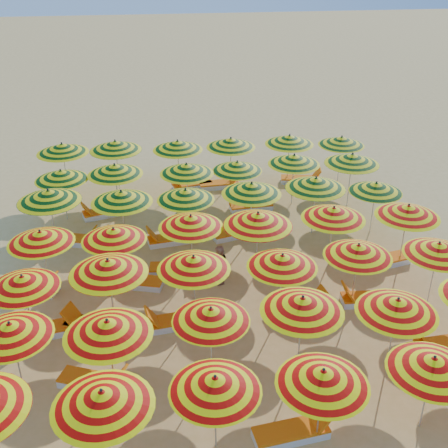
{
  "coord_description": "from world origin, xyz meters",
  "views": [
    {
      "loc": [
        -2.02,
        -15.37,
        10.23
      ],
      "look_at": [
        0.0,
        0.5,
        1.6
      ],
      "focal_mm": 45.0,
      "sensor_mm": 36.0,
      "label": 1
    }
  ],
  "objects": [
    {
      "name": "umbrella_28",
      "position": [
        3.54,
        2.35,
        2.03
      ],
      "size": [
        2.85,
        2.85,
        2.3
      ],
      "color": "silver",
      "rests_on": "ground"
    },
    {
      "name": "umbrella_20",
      "position": [
        -1.09,
        0.19,
        1.93
      ],
      "size": [
        2.11,
        2.11,
        2.19
      ],
      "color": "silver",
      "rests_on": "ground"
    },
    {
      "name": "umbrella_15",
      "position": [
        1.28,
        -2.38,
        1.88
      ],
      "size": [
        2.6,
        2.6,
        2.13
      ],
      "color": "silver",
      "rests_on": "ground"
    },
    {
      "name": "umbrella_22",
      "position": [
        3.52,
        0.14,
        1.95
      ],
      "size": [
        2.61,
        2.61,
        2.22
      ],
      "color": "silver",
      "rests_on": "ground"
    },
    {
      "name": "umbrella_25",
      "position": [
        -3.31,
        2.19,
        1.98
      ],
      "size": [
        2.36,
        2.36,
        2.25
      ],
      "color": "silver",
      "rests_on": "ground"
    },
    {
      "name": "lounger_11",
      "position": [
        5.36,
        -0.13,
        0.15
      ],
      "size": [
        1.82,
        0.97,
        0.69
      ],
      "rotation": [
        0.0,
        0.0,
        3.38
      ],
      "color": "white",
      "rests_on": "ground"
    },
    {
      "name": "lounger_13",
      "position": [
        -1.72,
        2.27,
        0.15
      ],
      "size": [
        1.8,
        0.84,
        0.69
      ],
      "rotation": [
        0.0,
        0.0,
        3.3
      ],
      "color": "white",
      "rests_on": "ground"
    },
    {
      "name": "umbrella_16",
      "position": [
        3.58,
        -2.09,
        1.87
      ],
      "size": [
        2.51,
        2.51,
        2.13
      ],
      "color": "silver",
      "rests_on": "ground"
    },
    {
      "name": "umbrella_8",
      "position": [
        -0.95,
        -4.47,
        1.82
      ],
      "size": [
        2.09,
        2.09,
        2.06
      ],
      "color": "silver",
      "rests_on": "ground"
    },
    {
      "name": "umbrella_26",
      "position": [
        -1.12,
        2.28,
        1.89
      ],
      "size": [
        2.58,
        2.58,
        2.14
      ],
      "color": "silver",
      "rests_on": "ground"
    },
    {
      "name": "umbrella_7",
      "position": [
        -3.4,
        -4.85,
        1.96
      ],
      "size": [
        2.17,
        2.17,
        2.23
      ],
      "color": "silver",
      "rests_on": "ground"
    },
    {
      "name": "umbrella_35",
      "position": [
        5.58,
        4.43,
        2.02
      ],
      "size": [
        2.3,
        2.3,
        2.3
      ],
      "color": "silver",
      "rests_on": "ground"
    },
    {
      "name": "lounger_9",
      "position": [
        -2.97,
        -0.29,
        0.15
      ],
      "size": [
        1.83,
        1.05,
        0.69
      ],
      "rotation": [
        0.0,
        0.0,
        2.85
      ],
      "color": "white",
      "rests_on": "ground"
    },
    {
      "name": "lounger_8",
      "position": [
        -6.15,
        -0.19,
        0.15
      ],
      "size": [
        1.83,
        1.13,
        0.69
      ],
      "rotation": [
        0.0,
        0.0,
        -0.34
      ],
      "color": "white",
      "rests_on": "ground"
    },
    {
      "name": "lounger_18",
      "position": [
        0.62,
        6.82,
        0.15
      ],
      "size": [
        1.77,
        0.7,
        0.69
      ],
      "rotation": [
        0.0,
        0.0,
        0.07
      ],
      "color": "white",
      "rests_on": "ground"
    },
    {
      "name": "umbrella_31",
      "position": [
        -3.64,
        4.67,
        1.97
      ],
      "size": [
        2.44,
        2.44,
        2.23
      ],
      "color": "silver",
      "rests_on": "ground"
    },
    {
      "name": "umbrella_24",
      "position": [
        -5.76,
        2.46,
        2.03
      ],
      "size": [
        2.58,
        2.58,
        2.31
      ],
      "color": "silver",
      "rests_on": "ground"
    },
    {
      "name": "umbrella_17",
      "position": [
        5.93,
        -2.29,
        1.87
      ],
      "size": [
        2.63,
        2.63,
        2.13
      ],
      "color": "silver",
      "rests_on": "ground"
    },
    {
      "name": "lounger_10",
      "position": [
        -1.59,
        0.28,
        0.15
      ],
      "size": [
        1.78,
        0.75,
        0.69
      ],
      "rotation": [
        0.0,
        0.0,
        -0.1
      ],
      "color": "white",
      "rests_on": "ground"
    },
    {
      "name": "umbrella_38",
      "position": [
        -1.14,
        6.98,
        1.97
      ],
      "size": [
        2.43,
        2.43,
        2.24
      ],
      "color": "silver",
      "rests_on": "ground"
    },
    {
      "name": "lounger_17",
      "position": [
        -0.64,
        6.91,
        0.15
      ],
      "size": [
        1.82,
        0.97,
        0.69
      ],
      "rotation": [
        0.0,
        0.0,
        3.38
      ],
      "color": "white",
      "rests_on": "ground"
    },
    {
      "name": "lounger_6",
      "position": [
        1.88,
        -2.34,
        0.15
      ],
      "size": [
        1.8,
        0.85,
        0.69
      ],
      "rotation": [
        0.0,
        0.0,
        0.16
      ],
      "color": "white",
      "rests_on": "ground"
    },
    {
      "name": "umbrella_29",
      "position": [
        5.74,
        2.19,
        1.8
      ],
      "size": [
        2.35,
        2.35,
        2.05
      ],
      "color": "silver",
      "rests_on": "ground"
    },
    {
      "name": "umbrella_37",
      "position": [
        -3.72,
        7.09,
        2.03
      ],
      "size": [
        2.72,
        2.72,
        2.31
      ],
      "color": "silver",
      "rests_on": "ground"
    },
    {
      "name": "umbrella_27",
      "position": [
        1.2,
        2.28,
        1.98
      ],
      "size": [
        2.5,
        2.5,
        2.25
      ],
      "color": "silver",
      "rests_on": "ground"
    },
    {
      "name": "lounger_5",
      "position": [
        -1.79,
        -2.49,
        0.15
      ],
      "size": [
        1.8,
        0.82,
        0.69
      ],
      "rotation": [
        0.0,
        0.0,
        3.29
      ],
      "color": "white",
      "rests_on": "ground"
    },
    {
      "name": "umbrella_41",
      "position": [
        5.95,
        6.89,
        1.87
      ],
      "size": [
        2.04,
        2.04,
        2.13
      ],
      "color": "silver",
      "rests_on": "ground"
    },
    {
      "name": "umbrella_4",
      "position": [
        3.6,
        -6.85,
        1.85
      ],
      "size": [
        2.36,
        2.36,
        2.11
      ],
      "color": "silver",
      "rests_on": "ground"
    },
    {
      "name": "lounger_12",
      "position": [
        -5.16,
        2.66,
        0.15
      ],
      "size": [
        1.83,
        1.04,
        0.69
      ],
      "rotation": [
        0.0,
        0.0,
        -0.28
      ],
      "color": "white",
      "rests_on": "ground"
    },
    {
      "name": "umbrella_18",
      "position": [
        -5.65,
        -0.14,
        1.88
      ],
      "size": [
        2.45,
        2.45,
        2.14
      ],
      "color": "silver",
      "rests_on": "ground"
    },
    {
      "name": "lounger_2",
      "position": [
        5.39,
        -4.44,
        0.15
      ],
      "size": [
        1.77,
        0.71,
        0.69
      ],
      "rotation": [
        0.0,
        0.0,
        3.22
      ],
      "color": "white",
      "rests_on": "ground"
    },
    {
      "name": "umbrella_34",
      "position": [
        3.36,
        4.87,
        1.94
      ],
      "size": [
        2.34,
        2.34,
        2.2
      ],
      "color": "silver",
      "rests_on": "ground"
    },
    {
      "name": "umbrella_3",
      "position": [
        1.13,
        -6.94,
        1.87
      ],
      "size": [
        2.3,
        2.3,
        2.12
      ],
      "color": "silver",
      "rests_on": "ground"
    },
    {
      "name": "lounger_1",
      "position": [
        -3.9,
        -4.65,
        0.15
      ],
      "size": [
        1.82,
        1.18,
        0.69
      ],
      "rotation": [
        0.0,
        0.0,
        -0.38
      ],
      "color": "white",
      "rests_on": "ground"
    },
    {
      "name": "umbrella_12",
      "position": [
        -5.76,
        -2.44,
        1.82
      ],
      "size": [
        2.58,
        2.58,
        2.07
      ],
      "color": "silver",
      "rests_on": "ground"
    },
    {
      "name": "umbrella_9",
      "position": [
        1.3,
        -4.53,
        1.96
      ],
      "size": [
        2.28,
        2.28,
        2.23
      ],
      "color": "silver",
      "rests_on": "ground"
    },
    {
      "name": "umbrella_10",
      "position": [
        3.62,
        -4.82,
        1.91
      ],
      "size": [
        2.7,
        2.7,
        2.17
      ],
      "color": "silver",
      "rests_on": "ground"
    },
    {
      "name": "umbrella_32",
      "position": [
        -0.94,
        4.47,
        1.94
      ],
      "size": [
        2.43,
        2.43,
        2.2
      ],
      "color": "silver",
      "rests_on": "ground"
    },
    {
      "name": "lounger_4",
      "position": [
        -4.11,
        -2.42,
        0.15
      ],
      "size": [
        1.82,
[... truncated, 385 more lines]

